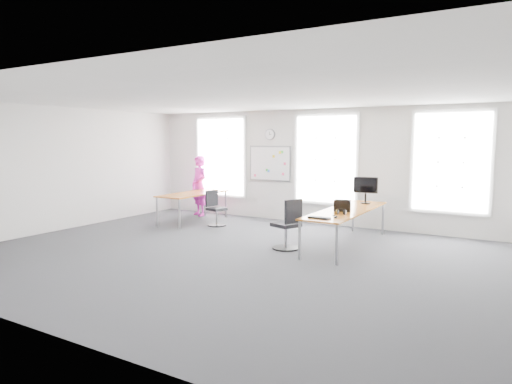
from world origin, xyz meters
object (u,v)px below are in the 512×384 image
Objects in this scene: monitor at (366,188)px; chair_left at (215,210)px; headphones at (341,212)px; keyboard at (319,218)px; desk_left at (193,195)px; person at (199,186)px; chair_right at (288,227)px; desk_right at (346,212)px.

chair_left is at bearing -177.88° from monitor.
chair_left reaches higher than headphones.
chair_left is at bearing 164.44° from keyboard.
chair_left reaches higher than desk_left.
keyboard is (3.61, -1.75, 0.38)m from chair_left.
desk_left is 3.55× the size of monitor.
desk_left is 1.23× the size of person.
chair_right is 0.97m from keyboard.
headphones reaches higher than desk_right.
desk_right is 1.30m from keyboard.
chair_right reaches higher than headphones.
monitor is (0.12, 2.38, 0.35)m from keyboard.
desk_left is at bearing -38.36° from person.
headphones reaches higher than keyboard.
desk_left is at bearing 178.66° from monitor.
keyboard is at bearing -102.68° from chair_left.
monitor reaches higher than chair_right.
chair_right is 1.71× the size of monitor.
desk_left is 3.93m from chair_right.
headphones is 0.32× the size of monitor.
desk_left is at bearing 172.45° from desk_right.
person is 5.52m from headphones.
keyboard is 2.16× the size of headphones.
person is 2.89× the size of monitor.
keyboard is (4.92, -2.78, -0.10)m from person.
monitor is at bearing 79.92° from headphones.
headphones is at bearing -80.42° from desk_right.
desk_right is at bearing -100.48° from monitor.
chair_left is 1.49× the size of monitor.
headphones is at bearing -95.67° from monitor.
chair_left is (0.83, -0.14, -0.32)m from desk_left.
desk_right is 3.04× the size of chair_right.
headphones is at bearing -15.10° from desk_left.
headphones is at bearing 85.28° from keyboard.
headphones is 1.76m from monitor.
keyboard reaches higher than desk_right.
monitor reaches higher than desk_left.
chair_right is at bearing -134.36° from desk_right.
desk_right is at bearing 7.03° from person.
headphones is (5.09, -2.13, -0.06)m from person.
desk_left is (-4.51, 0.60, 0.00)m from desk_right.
desk_left is 4.83m from keyboard.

